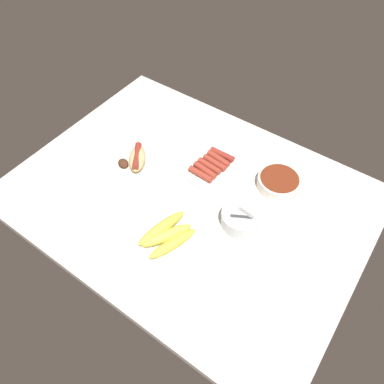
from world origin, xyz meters
The scene contains 6 objects.
ground_plane centered at (0.00, 0.00, -1.50)cm, with size 120.00×90.00×3.00cm, color silver.
plate_hotdog_assembled centered at (-24.00, 0.38, 1.76)cm, with size 23.79×23.79×5.61cm.
bowl_coleslaw centered at (20.85, 0.40, 2.95)cm, with size 13.08×13.08×15.26cm.
plate_sausages centered at (-0.55, 14.90, 1.17)cm, with size 21.64×21.64×3.33cm.
bowl_chili centered at (23.50, 21.57, 2.28)cm, with size 15.17×15.17×4.11cm.
banana_bunch centered at (4.73, -18.69, 1.85)cm, with size 14.55×20.79×3.88cm.
Camera 1 is at (48.54, -66.29, 103.08)cm, focal length 35.22 mm.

